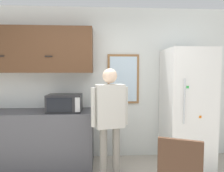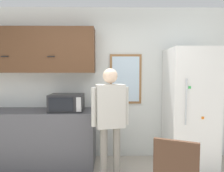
{
  "view_description": "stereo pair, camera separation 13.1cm",
  "coord_description": "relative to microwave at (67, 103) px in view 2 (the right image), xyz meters",
  "views": [
    {
      "loc": [
        0.08,
        -1.68,
        1.56
      ],
      "look_at": [
        0.23,
        1.06,
        1.36
      ],
      "focal_mm": 32.0,
      "sensor_mm": 36.0,
      "label": 1
    },
    {
      "loc": [
        0.21,
        -1.69,
        1.56
      ],
      "look_at": [
        0.23,
        1.06,
        1.36
      ],
      "focal_mm": 32.0,
      "sensor_mm": 36.0,
      "label": 2
    }
  ],
  "objects": [
    {
      "name": "refrigerator",
      "position": [
        2.02,
        -0.01,
        -0.09
      ],
      "size": [
        0.73,
        0.74,
        1.94
      ],
      "color": "white",
      "rests_on": "ground_plane"
    },
    {
      "name": "window",
      "position": [
        0.99,
        0.34,
        0.37
      ],
      "size": [
        0.57,
        0.05,
        0.89
      ],
      "color": "olive"
    },
    {
      "name": "microwave",
      "position": [
        0.0,
        0.0,
        0.0
      ],
      "size": [
        0.54,
        0.39,
        0.28
      ],
      "color": "#232326",
      "rests_on": "counter"
    },
    {
      "name": "back_wall",
      "position": [
        0.51,
        0.39,
        0.29
      ],
      "size": [
        6.0,
        0.06,
        2.7
      ],
      "color": "silver",
      "rests_on": "ground_plane"
    },
    {
      "name": "upper_cabinets",
      "position": [
        -0.62,
        0.2,
        0.87
      ],
      "size": [
        2.14,
        0.34,
        0.76
      ],
      "color": "#51331E"
    },
    {
      "name": "person",
      "position": [
        0.72,
        -0.39,
        -0.08
      ],
      "size": [
        0.54,
        0.31,
        1.61
      ],
      "rotation": [
        0.0,
        0.0,
        0.23
      ],
      "color": "gray",
      "rests_on": "ground_plane"
    },
    {
      "name": "counter",
      "position": [
        -0.62,
        0.05,
        -0.6
      ],
      "size": [
        2.14,
        0.61,
        0.91
      ],
      "color": "#4C4C51",
      "rests_on": "ground_plane"
    }
  ]
}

